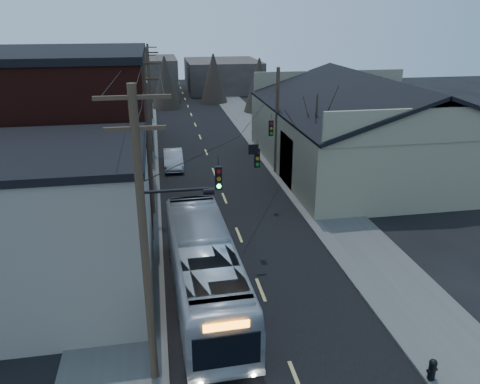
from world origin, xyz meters
name	(u,v)px	position (x,y,z in m)	size (l,w,h in m)	color
road_surface	(209,158)	(0.00, 30.00, 0.01)	(9.00, 110.00, 0.02)	black
sidewalk_left	(136,161)	(-6.50, 30.00, 0.06)	(4.00, 110.00, 0.12)	#474744
sidewalk_right	(278,154)	(6.50, 30.00, 0.06)	(4.00, 110.00, 0.12)	#474744
building_clapboard	(57,229)	(-9.00, 9.00, 3.50)	(8.00, 8.00, 7.00)	gray
building_brick	(69,136)	(-10.00, 20.00, 5.00)	(10.00, 12.00, 10.00)	black
building_left_far	(103,111)	(-9.50, 36.00, 3.50)	(9.00, 14.00, 7.00)	#332D29
warehouse	(369,137)	(13.00, 25.00, 2.70)	(16.16, 20.60, 7.73)	gray
building_far_left	(144,78)	(-6.00, 65.00, 3.00)	(10.00, 12.00, 6.00)	#332D29
building_far_right	(223,75)	(7.00, 70.00, 2.50)	(12.00, 14.00, 5.00)	#332D29
bare_tree	(315,145)	(6.50, 20.00, 3.60)	(0.40, 0.40, 7.20)	black
utility_lines	(174,119)	(-3.11, 24.14, 4.95)	(11.24, 45.28, 10.50)	#382B1E
bus	(204,268)	(-2.69, 7.72, 1.61)	(2.71, 11.58, 3.23)	#ADB2B9
parked_car	(173,159)	(-3.24, 27.84, 0.75)	(1.58, 4.53, 1.49)	#A9ABB1
fire_hydrant	(432,369)	(4.70, 1.14, 0.57)	(0.40, 0.29, 0.84)	black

